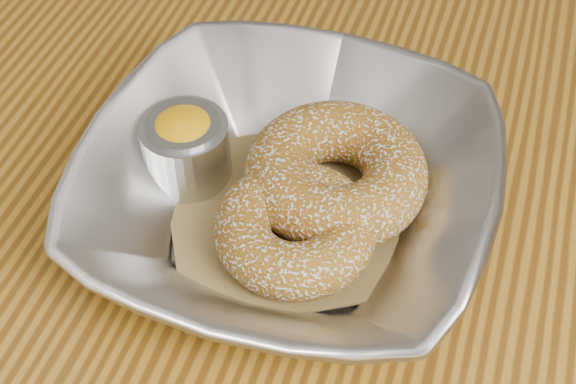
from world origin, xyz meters
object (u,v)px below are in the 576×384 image
(donut_front, at_px, (295,229))
(ramekin, at_px, (186,146))
(serving_bowl, at_px, (288,192))
(table, at_px, (438,377))
(donut_back, at_px, (336,173))

(donut_front, bearing_deg, ramekin, 156.52)
(donut_front, bearing_deg, serving_bowl, 117.52)
(table, distance_m, donut_front, 0.16)
(donut_back, xyz_separation_m, ramekin, (-0.10, -0.01, 0.00))
(table, relative_size, donut_back, 10.64)
(serving_bowl, distance_m, donut_front, 0.03)
(donut_back, height_order, donut_front, donut_back)
(donut_back, relative_size, donut_front, 1.18)
(serving_bowl, relative_size, donut_back, 2.19)
(ramekin, bearing_deg, donut_back, 6.24)
(serving_bowl, distance_m, ramekin, 0.07)
(serving_bowl, height_order, donut_front, serving_bowl)
(donut_back, height_order, ramekin, ramekin)
(donut_front, distance_m, ramekin, 0.09)
(table, xyz_separation_m, donut_back, (-0.09, 0.04, 0.13))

